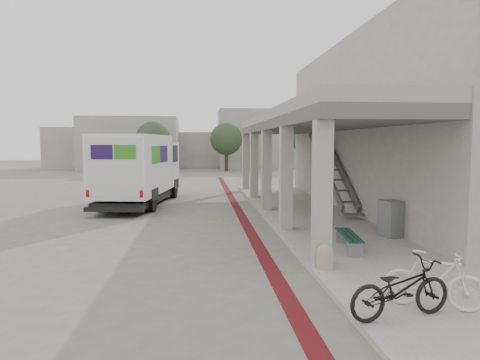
{
  "coord_description": "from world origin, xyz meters",
  "views": [
    {
      "loc": [
        -0.55,
        -12.63,
        2.83
      ],
      "look_at": [
        0.74,
        1.38,
        1.6
      ],
      "focal_mm": 32.0,
      "sensor_mm": 36.0,
      "label": 1
    }
  ],
  "objects": [
    {
      "name": "distant_backdrop",
      "position": [
        -2.84,
        35.89,
        2.7
      ],
      "size": [
        28.0,
        10.0,
        6.5
      ],
      "color": "gray",
      "rests_on": "ground"
    },
    {
      "name": "sidewalk",
      "position": [
        4.0,
        0.0,
        0.06
      ],
      "size": [
        4.4,
        28.0,
        0.12
      ],
      "primitive_type": "cube",
      "color": "gray",
      "rests_on": "ground"
    },
    {
      "name": "bicycle_black",
      "position": [
        2.5,
        -6.47,
        0.58
      ],
      "size": [
        1.86,
        0.98,
        0.93
      ],
      "primitive_type": "imported",
      "rotation": [
        0.0,
        0.0,
        1.79
      ],
      "color": "black",
      "rests_on": "sidewalk"
    },
    {
      "name": "tree_left",
      "position": [
        -5.0,
        28.0,
        3.18
      ],
      "size": [
        3.2,
        3.2,
        4.8
      ],
      "color": "#38281C",
      "rests_on": "ground"
    },
    {
      "name": "tree_mid",
      "position": [
        2.0,
        30.0,
        3.18
      ],
      "size": [
        3.2,
        3.2,
        4.8
      ],
      "color": "#38281C",
      "rests_on": "ground"
    },
    {
      "name": "fedex_truck",
      "position": [
        -3.32,
        7.06,
        1.69
      ],
      "size": [
        3.25,
        7.65,
        3.16
      ],
      "rotation": [
        0.0,
        0.0,
        -0.14
      ],
      "color": "black",
      "rests_on": "ground"
    },
    {
      "name": "bicycle_cream",
      "position": [
        3.22,
        -6.16,
        0.6
      ],
      "size": [
        1.63,
        1.1,
        0.96
      ],
      "primitive_type": "imported",
      "rotation": [
        0.0,
        0.0,
        1.12
      ],
      "color": "beige",
      "rests_on": "sidewalk"
    },
    {
      "name": "ground",
      "position": [
        0.0,
        0.0,
        0.0
      ],
      "size": [
        120.0,
        120.0,
        0.0
      ],
      "primitive_type": "plane",
      "color": "#645F56",
      "rests_on": "ground"
    },
    {
      "name": "bike_lane_stripe",
      "position": [
        1.0,
        2.0,
        0.01
      ],
      "size": [
        0.35,
        40.0,
        0.01
      ],
      "primitive_type": "cube",
      "color": "#561114",
      "rests_on": "ground"
    },
    {
      "name": "transit_building",
      "position": [
        6.83,
        4.5,
        3.4
      ],
      "size": [
        7.6,
        17.0,
        7.0
      ],
      "color": "gray",
      "rests_on": "ground"
    },
    {
      "name": "utility_cabinet",
      "position": [
        4.9,
        -0.89,
        0.65
      ],
      "size": [
        0.61,
        0.73,
        1.06
      ],
      "primitive_type": "cube",
      "rotation": [
        0.0,
        0.0,
        0.23
      ],
      "color": "gray",
      "rests_on": "sidewalk"
    },
    {
      "name": "bench",
      "position": [
        3.17,
        -2.27,
        0.41
      ],
      "size": [
        0.59,
        1.75,
        0.4
      ],
      "rotation": [
        0.0,
        0.0,
        -0.13
      ],
      "color": "slate",
      "rests_on": "sidewalk"
    },
    {
      "name": "tree_right",
      "position": [
        10.0,
        29.0,
        3.18
      ],
      "size": [
        3.2,
        3.2,
        4.8
      ],
      "color": "#38281C",
      "rests_on": "ground"
    },
    {
      "name": "bollard_far",
      "position": [
        3.43,
        1.41,
        0.43
      ],
      "size": [
        0.42,
        0.42,
        0.63
      ],
      "color": "gray",
      "rests_on": "sidewalk"
    },
    {
      "name": "bollard_near",
      "position": [
        2.1,
        -3.82,
        0.39
      ],
      "size": [
        0.36,
        0.36,
        0.55
      ],
      "color": "tan",
      "rests_on": "sidewalk"
    }
  ]
}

